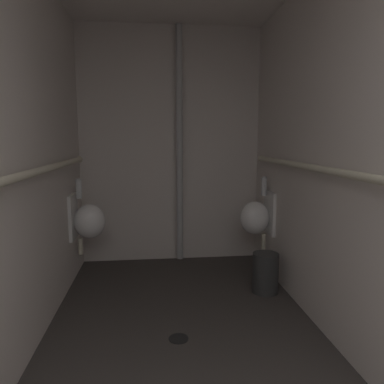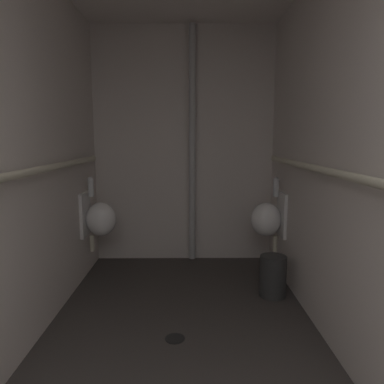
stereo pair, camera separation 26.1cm
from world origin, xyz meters
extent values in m
cube|color=#383330|center=(0.00, 2.11, -0.04)|extent=(2.11, 4.34, 0.08)
cube|color=silver|center=(1.02, 2.11, 1.30)|extent=(0.06, 4.34, 2.59)
cube|color=silver|center=(0.00, 4.25, 1.30)|extent=(2.11, 0.06, 2.59)
ellipsoid|color=white|center=(-0.82, 3.71, 0.58)|extent=(0.30, 0.26, 0.34)
cube|color=white|center=(-0.98, 3.71, 0.63)|extent=(0.03, 0.30, 0.44)
cylinder|color=silver|center=(-0.91, 3.71, 0.89)|extent=(0.06, 0.06, 0.16)
sphere|color=silver|center=(-0.91, 3.71, 0.98)|extent=(0.06, 0.06, 0.06)
cylinder|color=beige|center=(-0.92, 3.71, 0.33)|extent=(0.04, 0.04, 0.16)
ellipsoid|color=white|center=(0.82, 3.68, 0.58)|extent=(0.30, 0.26, 0.34)
cube|color=white|center=(0.98, 3.68, 0.63)|extent=(0.03, 0.30, 0.44)
cylinder|color=silver|center=(0.91, 3.68, 0.89)|extent=(0.06, 0.06, 0.16)
sphere|color=silver|center=(0.91, 3.68, 0.98)|extent=(0.06, 0.06, 0.06)
cylinder|color=beige|center=(0.92, 3.68, 0.33)|extent=(0.04, 0.04, 0.16)
cylinder|color=beige|center=(-0.93, 2.12, 1.18)|extent=(0.05, 3.59, 0.05)
sphere|color=beige|center=(-0.93, 3.91, 1.18)|extent=(0.06, 0.06, 0.06)
cylinder|color=beige|center=(0.93, 2.14, 1.18)|extent=(0.05, 3.49, 0.05)
sphere|color=beige|center=(0.93, 3.88, 1.18)|extent=(0.06, 0.06, 0.06)
cylinder|color=#B2B2B2|center=(0.09, 4.14, 1.30)|extent=(0.07, 0.07, 2.54)
cylinder|color=black|center=(-0.04, 2.51, 0.00)|extent=(0.14, 0.14, 0.01)
cylinder|color=#2D2D2D|center=(0.80, 3.20, 0.18)|extent=(0.23, 0.23, 0.36)
camera|label=1|loc=(-0.21, 0.18, 1.39)|focal=33.73mm
camera|label=2|loc=(0.05, 0.18, 1.39)|focal=33.73mm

